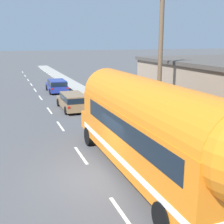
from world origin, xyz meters
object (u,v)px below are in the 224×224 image
painted_bus (152,127)px  car_second (57,85)px  utility_pole (160,62)px  car_lead (73,100)px

painted_bus → car_second: bearing=89.5°
utility_pole → car_second: (-2.59, 17.93, -3.64)m
car_lead → utility_pole: bearing=-72.5°
utility_pole → painted_bus: (-2.78, -4.51, -2.12)m
utility_pole → painted_bus: bearing=-121.6°
painted_bus → car_second: painted_bus is taller
utility_pole → painted_bus: 5.71m
painted_bus → car_lead: 13.67m
car_lead → car_second: bearing=88.3°
utility_pole → car_second: 18.47m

